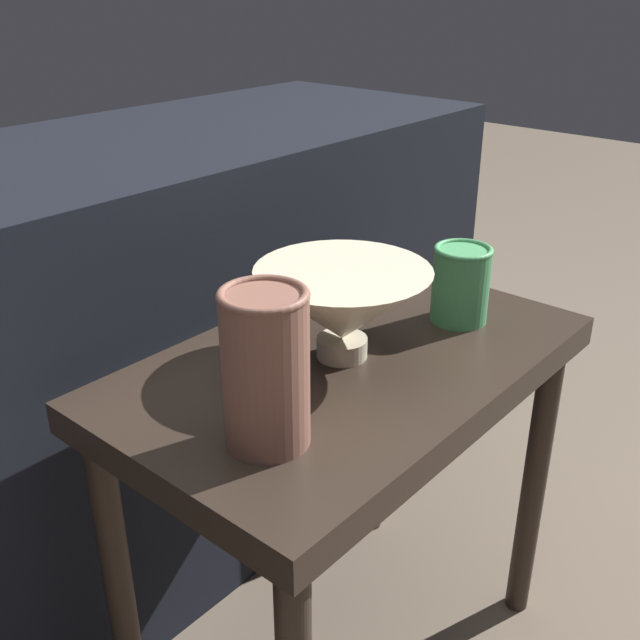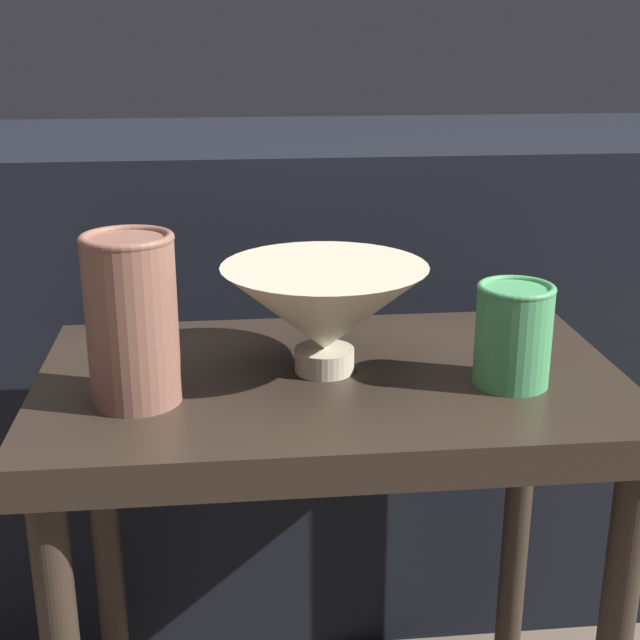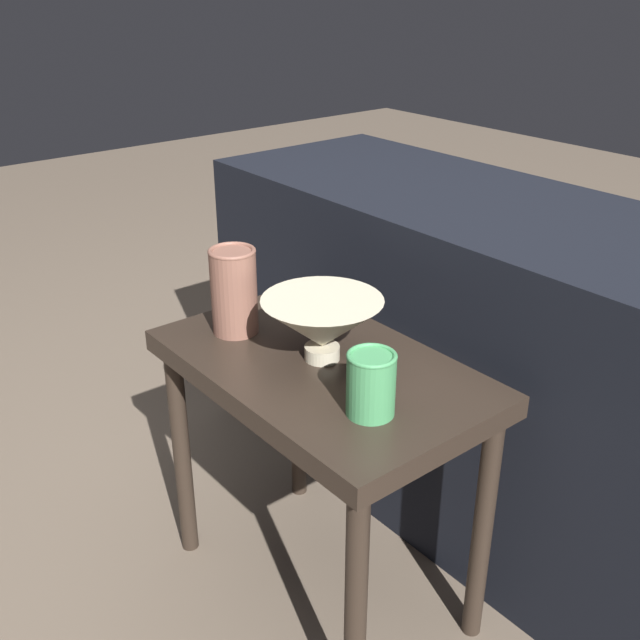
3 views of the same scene
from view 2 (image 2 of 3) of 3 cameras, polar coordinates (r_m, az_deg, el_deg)
name	(u,v)px [view 2 (image 2 of 3)]	position (r m, az deg, el deg)	size (l,w,h in m)	color
table	(331,439)	(0.97, 0.69, -7.63)	(0.61, 0.37, 0.53)	#2D231C
couch_backdrop	(296,359)	(1.44, -1.54, -2.52)	(1.42, 0.50, 0.72)	black
bowl	(324,309)	(0.92, 0.29, 0.70)	(0.21, 0.21, 0.12)	beige
vase_textured_left	(132,318)	(0.86, -11.95, 0.15)	(0.09, 0.09, 0.17)	brown
vase_colorful_right	(513,333)	(0.91, 12.27, -0.83)	(0.08, 0.08, 0.11)	#47995B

